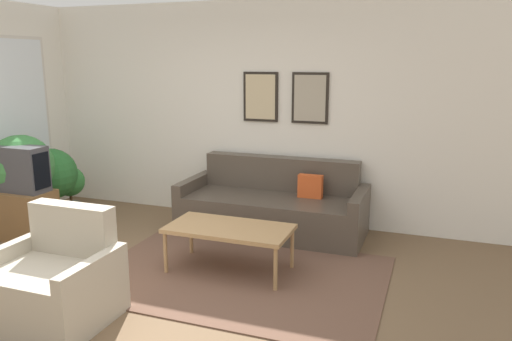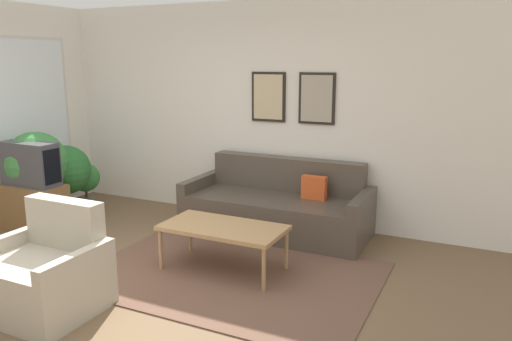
% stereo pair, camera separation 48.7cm
% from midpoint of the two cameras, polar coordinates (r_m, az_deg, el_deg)
% --- Properties ---
extents(ground_plane, '(16.00, 16.00, 0.00)m').
position_cam_midpoint_polar(ground_plane, '(4.47, -18.56, -14.61)').
color(ground_plane, brown).
extents(area_rug, '(2.70, 1.89, 0.01)m').
position_cam_midpoint_polar(area_rug, '(4.81, -4.96, -11.91)').
color(area_rug, brown).
rests_on(area_rug, ground_plane).
extents(wall_back, '(8.00, 0.09, 2.70)m').
position_cam_midpoint_polar(wall_back, '(6.32, -4.04, 6.70)').
color(wall_back, white).
rests_on(wall_back, ground_plane).
extents(couch, '(2.14, 0.90, 0.84)m').
position_cam_midpoint_polar(couch, '(5.88, -0.37, -4.26)').
color(couch, '#4C4238').
rests_on(couch, ground_plane).
extents(coffee_table, '(1.17, 0.60, 0.45)m').
position_cam_midpoint_polar(coffee_table, '(4.77, -6.01, -6.84)').
color(coffee_table, '#A87F51').
rests_on(coffee_table, ground_plane).
extents(tv_stand, '(0.76, 0.43, 0.55)m').
position_cam_midpoint_polar(tv_stand, '(6.39, -27.29, -4.47)').
color(tv_stand, brown).
rests_on(tv_stand, ground_plane).
extents(tv, '(0.72, 0.28, 0.51)m').
position_cam_midpoint_polar(tv, '(6.27, -27.76, 0.19)').
color(tv, '#424247').
rests_on(tv, tv_stand).
extents(armchair, '(0.92, 0.76, 0.86)m').
position_cam_midpoint_polar(armchair, '(4.36, -25.20, -11.67)').
color(armchair, '#B2A893').
rests_on(armchair, ground_plane).
extents(potted_plant_tall, '(0.74, 0.74, 1.15)m').
position_cam_midpoint_polar(potted_plant_tall, '(6.52, -27.21, 0.17)').
color(potted_plant_tall, slate).
rests_on(potted_plant_tall, ground_plane).
extents(potted_plant_by_window, '(0.39, 0.39, 0.62)m').
position_cam_midpoint_polar(potted_plant_by_window, '(7.11, -22.37, -1.47)').
color(potted_plant_by_window, slate).
rests_on(potted_plant_by_window, ground_plane).
extents(potted_plant_small, '(0.63, 0.63, 0.93)m').
position_cam_midpoint_polar(potted_plant_small, '(6.75, -24.30, -0.51)').
color(potted_plant_small, '#383D42').
rests_on(potted_plant_small, ground_plane).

